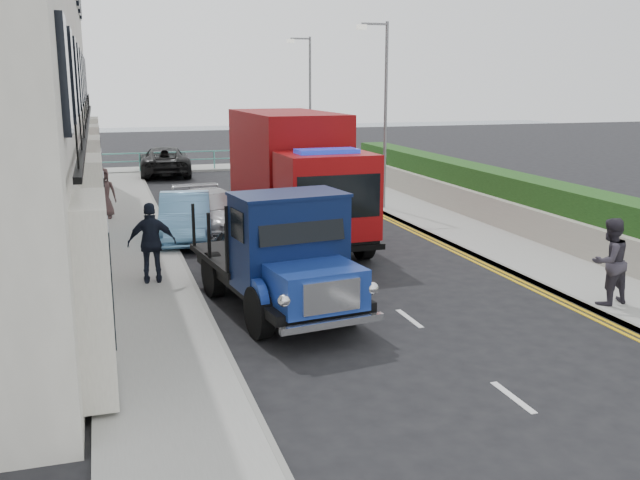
{
  "coord_description": "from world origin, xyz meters",
  "views": [
    {
      "loc": [
        -6.04,
        -11.12,
        4.95
      ],
      "look_at": [
        -1.41,
        3.86,
        1.4
      ],
      "focal_mm": 40.0,
      "sensor_mm": 36.0,
      "label": 1
    }
  ],
  "objects": [
    {
      "name": "lamp_mid",
      "position": [
        4.18,
        14.0,
        4.0
      ],
      "size": [
        1.23,
        0.18,
        7.0
      ],
      "color": "slate",
      "rests_on": "ground"
    },
    {
      "name": "sea_plane",
      "position": [
        0.0,
        60.0,
        0.0
      ],
      "size": [
        120.0,
        120.0,
        0.0
      ],
      "primitive_type": "plane",
      "color": "slate",
      "rests_on": "ground"
    },
    {
      "name": "garden_east",
      "position": [
        7.21,
        9.0,
        0.9
      ],
      "size": [
        1.45,
        28.0,
        1.75
      ],
      "color": "#B2AD9E",
      "rests_on": "ground"
    },
    {
      "name": "promenade",
      "position": [
        0.0,
        29.0,
        0.06
      ],
      "size": [
        30.0,
        2.5,
        0.12
      ],
      "primitive_type": "cube",
      "color": "gray",
      "rests_on": "ground"
    },
    {
      "name": "seafront_car_right",
      "position": [
        3.5,
        21.01,
        0.64
      ],
      "size": [
        2.11,
        3.96,
        1.28
      ],
      "primitive_type": "imported",
      "rotation": [
        0.0,
        0.0,
        -0.16
      ],
      "color": "#A5A5A9",
      "rests_on": "ground"
    },
    {
      "name": "pavement_east",
      "position": [
        5.3,
        9.0,
        0.06
      ],
      "size": [
        2.6,
        38.0,
        0.12
      ],
      "primitive_type": "cube",
      "color": "gray",
      "rests_on": "ground"
    },
    {
      "name": "ground",
      "position": [
        0.0,
        0.0,
        0.0
      ],
      "size": [
        120.0,
        120.0,
        0.0
      ],
      "primitive_type": "plane",
      "color": "black",
      "rests_on": "ground"
    },
    {
      "name": "red_lorry",
      "position": [
        -0.3,
        10.1,
        2.1
      ],
      "size": [
        2.75,
        7.6,
        3.94
      ],
      "rotation": [
        0.0,
        0.0,
        0.03
      ],
      "color": "black",
      "rests_on": "ground"
    },
    {
      "name": "pedestrian_west_near",
      "position": [
        -4.98,
        6.02,
        1.1
      ],
      "size": [
        1.18,
        0.55,
        1.96
      ],
      "primitive_type": "imported",
      "rotation": [
        0.0,
        0.0,
        3.08
      ],
      "color": "black",
      "rests_on": "pavement_west"
    },
    {
      "name": "lamp_far",
      "position": [
        4.18,
        24.0,
        4.0
      ],
      "size": [
        1.23,
        0.18,
        7.0
      ],
      "color": "slate",
      "rests_on": "ground"
    },
    {
      "name": "pedestrian_east_far",
      "position": [
        4.42,
        1.35,
        1.08
      ],
      "size": [
        1.03,
        0.86,
        1.92
      ],
      "primitive_type": "imported",
      "rotation": [
        0.0,
        0.0,
        3.29
      ],
      "color": "#342F3A",
      "rests_on": "pavement_east"
    },
    {
      "name": "seafront_car_left",
      "position": [
        -2.8,
        27.0,
        0.75
      ],
      "size": [
        2.8,
        5.54,
        1.5
      ],
      "primitive_type": "imported",
      "rotation": [
        0.0,
        0.0,
        3.08
      ],
      "color": "black",
      "rests_on": "ground"
    },
    {
      "name": "seafront_railing",
      "position": [
        0.0,
        28.2,
        0.58
      ],
      "size": [
        13.0,
        0.08,
        1.11
      ],
      "color": "#59B2A5",
      "rests_on": "ground"
    },
    {
      "name": "parked_car_front",
      "position": [
        -2.6,
        6.13,
        0.61
      ],
      "size": [
        1.84,
        3.74,
        1.23
      ],
      "primitive_type": "imported",
      "rotation": [
        0.0,
        0.0,
        0.11
      ],
      "color": "black",
      "rests_on": "ground"
    },
    {
      "name": "pedestrian_west_far",
      "position": [
        -6.0,
        14.92,
        1.02
      ],
      "size": [
        0.92,
        0.64,
        1.8
      ],
      "primitive_type": "imported",
      "rotation": [
        0.0,
        0.0,
        -0.08
      ],
      "color": "#453232",
      "rests_on": "pavement_west"
    },
    {
      "name": "pavement_west",
      "position": [
        -5.2,
        9.0,
        0.06
      ],
      "size": [
        2.4,
        38.0,
        0.12
      ],
      "primitive_type": "cube",
      "color": "gray",
      "rests_on": "ground"
    },
    {
      "name": "parked_car_rear",
      "position": [
        -2.6,
        12.0,
        0.68
      ],
      "size": [
        2.48,
        4.89,
        1.36
      ],
      "primitive_type": "imported",
      "rotation": [
        0.0,
        0.0,
        0.13
      ],
      "color": "#BBBCC0",
      "rests_on": "ground"
    },
    {
      "name": "parked_car_mid",
      "position": [
        -3.6,
        11.11,
        0.73
      ],
      "size": [
        2.08,
        4.57,
        1.45
      ],
      "primitive_type": "imported",
      "rotation": [
        0.0,
        0.0,
        -0.13
      ],
      "color": "#65A5D9",
      "rests_on": "ground"
    },
    {
      "name": "bedford_lorry",
      "position": [
        -2.46,
        2.85,
        1.22
      ],
      "size": [
        2.91,
        5.83,
        2.65
      ],
      "rotation": [
        0.0,
        0.0,
        0.14
      ],
      "color": "black",
      "rests_on": "ground"
    }
  ]
}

